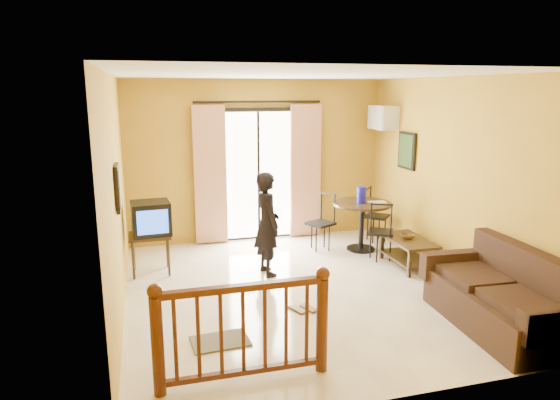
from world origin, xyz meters
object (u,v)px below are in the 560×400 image
object	(u,v)px
dining_table	(362,212)
television	(151,218)
coffee_table	(408,248)
standing_person	(267,224)
sofa	(503,299)

from	to	relation	value
dining_table	television	bearing A→B (deg)	-176.65
coffee_table	television	bearing A→B (deg)	168.90
television	standing_person	size ratio (longest dim) A/B	0.38
standing_person	television	bearing A→B (deg)	65.51
television	sofa	bearing A→B (deg)	-41.48
sofa	standing_person	xyz separation A→B (m)	(-2.13, 2.34, 0.41)
dining_table	sofa	distance (m)	3.04
television	standing_person	bearing A→B (deg)	-20.94
television	dining_table	xyz separation A→B (m)	(3.37, 0.20, -0.18)
dining_table	sofa	size ratio (longest dim) A/B	0.50
coffee_table	sofa	size ratio (longest dim) A/B	0.50
dining_table	sofa	bearing A→B (deg)	-83.28
standing_person	dining_table	bearing A→B (deg)	-77.53
dining_table	standing_person	xyz separation A→B (m)	(-1.78, -0.67, 0.11)
sofa	dining_table	bearing A→B (deg)	99.82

